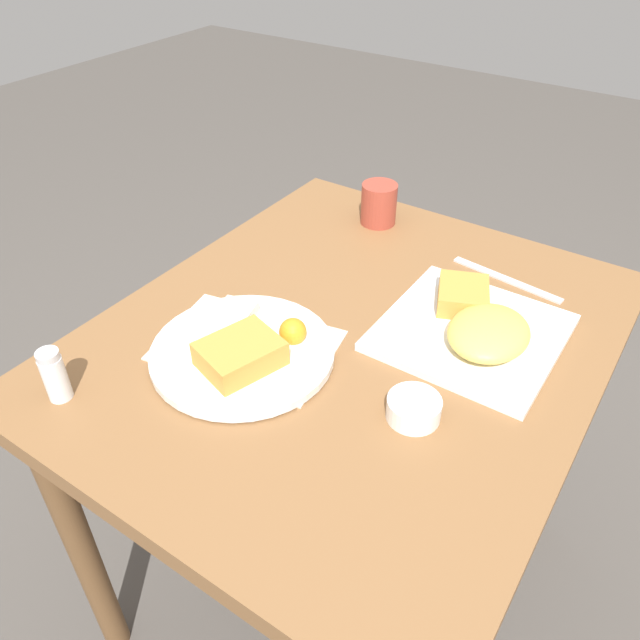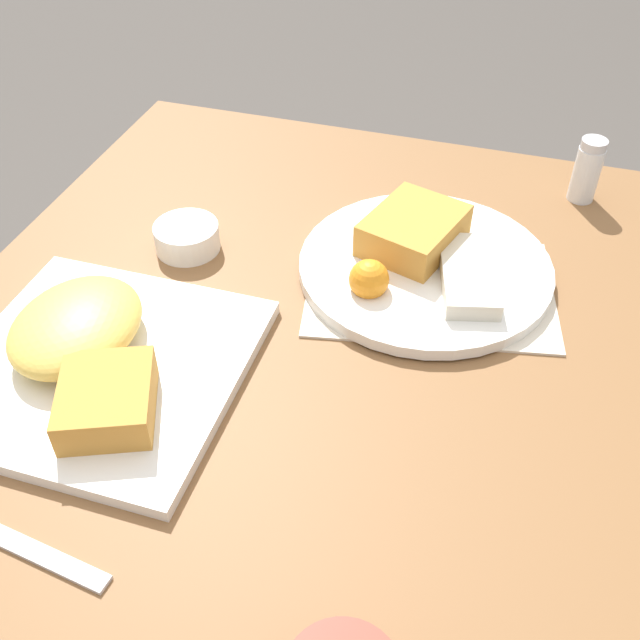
{
  "view_description": "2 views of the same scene",
  "coord_description": "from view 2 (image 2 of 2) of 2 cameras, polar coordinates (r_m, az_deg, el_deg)",
  "views": [
    {
      "loc": [
        -0.69,
        -0.41,
        1.38
      ],
      "look_at": [
        -0.03,
        0.04,
        0.77
      ],
      "focal_mm": 35.0,
      "sensor_mm": 36.0,
      "label": 1
    },
    {
      "loc": [
        0.53,
        0.19,
        1.27
      ],
      "look_at": [
        -0.0,
        0.03,
        0.77
      ],
      "focal_mm": 42.0,
      "sensor_mm": 36.0,
      "label": 2
    }
  ],
  "objects": [
    {
      "name": "dining_table",
      "position": [
        0.85,
        -1.77,
        -6.27
      ],
      "size": [
        0.91,
        0.77,
        0.74
      ],
      "color": "brown",
      "rests_on": "ground_plane"
    },
    {
      "name": "menu_card",
      "position": [
        0.85,
        8.38,
        2.44
      ],
      "size": [
        0.24,
        0.3,
        0.0
      ],
      "rotation": [
        0.0,
        0.0,
        0.19
      ],
      "color": "beige",
      "rests_on": "dining_table"
    },
    {
      "name": "plate_square_near",
      "position": [
        0.76,
        -16.94,
        -2.57
      ],
      "size": [
        0.27,
        0.27,
        0.06
      ],
      "color": "white",
      "rests_on": "dining_table"
    },
    {
      "name": "plate_oval_far",
      "position": [
        0.86,
        7.87,
        4.58
      ],
      "size": [
        0.29,
        0.29,
        0.05
      ],
      "color": "white",
      "rests_on": "menu_card"
    },
    {
      "name": "sauce_ramekin",
      "position": [
        0.9,
        -10.11,
        6.29
      ],
      "size": [
        0.08,
        0.08,
        0.03
      ],
      "color": "white",
      "rests_on": "dining_table"
    },
    {
      "name": "salt_shaker",
      "position": [
        1.03,
        19.61,
        10.44
      ],
      "size": [
        0.03,
        0.03,
        0.08
      ],
      "color": "white",
      "rests_on": "dining_table"
    }
  ]
}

